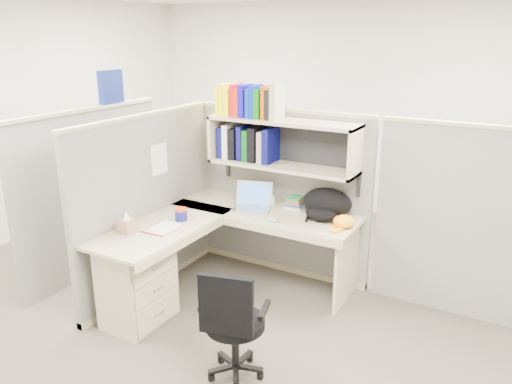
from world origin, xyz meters
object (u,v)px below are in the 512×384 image
Objects in this scene: laptop at (251,197)px; backpack at (325,204)px; snack_canister at (181,214)px; task_chair at (234,341)px; desk at (173,265)px.

backpack is (0.67, 0.12, 0.01)m from laptop.
task_chair is at bearing -36.99° from snack_canister.
task_chair is (1.01, -0.76, -0.48)m from snack_canister.
laptop is (0.29, 0.81, 0.41)m from desk.
snack_canister is (-1.07, -0.66, -0.07)m from backpack.
task_chair reaches higher than snack_canister.
laptop reaches higher than task_chair.
laptop is 0.40× the size of task_chair.
desk is 0.45m from snack_canister.
snack_canister is (-0.11, 0.27, 0.35)m from desk.
laptop reaches higher than snack_canister.
desk is at bearing -68.42° from snack_canister.
desk is 2.03× the size of task_chair.
desk is 1.04m from task_chair.
backpack reaches higher than desk.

